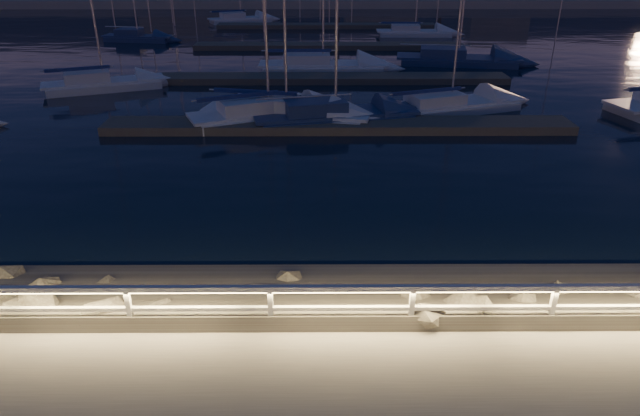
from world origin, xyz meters
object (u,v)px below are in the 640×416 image
(sailboat_f, at_px, (331,115))
(sailboat_k, at_px, (413,32))
(sailboat_e, at_px, (101,83))
(sailboat_g, at_px, (320,65))
(sailboat_n, at_px, (239,19))
(sailboat_h, at_px, (448,104))
(guard_rail, at_px, (362,297))
(sailboat_c, at_px, (282,112))
(sailboat_b, at_px, (265,112))
(sailboat_i, at_px, (136,37))
(sailboat_l, at_px, (455,58))

(sailboat_f, height_order, sailboat_k, sailboat_f)
(sailboat_e, relative_size, sailboat_f, 0.87)
(sailboat_g, relative_size, sailboat_n, 1.24)
(sailboat_e, height_order, sailboat_h, sailboat_h)
(sailboat_k, bearing_deg, sailboat_h, -92.92)
(guard_rail, height_order, sailboat_c, sailboat_c)
(sailboat_h, bearing_deg, guard_rail, -126.91)
(sailboat_b, height_order, sailboat_e, sailboat_b)
(sailboat_b, distance_m, sailboat_g, 11.97)
(guard_rail, bearing_deg, sailboat_c, 98.58)
(sailboat_g, bearing_deg, sailboat_i, 141.05)
(sailboat_f, distance_m, sailboat_l, 17.20)
(sailboat_i, relative_size, sailboat_l, 0.72)
(sailboat_c, height_order, sailboat_h, sailboat_c)
(sailboat_f, relative_size, sailboat_g, 0.93)
(sailboat_f, relative_size, sailboat_i, 1.29)
(sailboat_b, distance_m, sailboat_f, 3.30)
(guard_rail, distance_m, sailboat_f, 17.01)
(sailboat_g, xyz_separation_m, sailboat_h, (6.63, -9.96, -0.05))
(sailboat_h, xyz_separation_m, sailboat_n, (-15.16, 35.01, 0.01))
(sailboat_e, xyz_separation_m, sailboat_l, (22.81, 7.58, -0.00))
(sailboat_b, height_order, sailboat_i, sailboat_b)
(sailboat_h, distance_m, sailboat_k, 25.73)
(sailboat_l, bearing_deg, sailboat_b, -122.88)
(sailboat_g, distance_m, sailboat_i, 20.52)
(sailboat_e, relative_size, sailboat_k, 0.99)
(guard_rail, relative_size, sailboat_g, 3.02)
(sailboat_f, xyz_separation_m, sailboat_l, (9.24, 14.51, -0.02))
(sailboat_b, xyz_separation_m, sailboat_g, (2.77, 11.64, 0.01))
(sailboat_g, xyz_separation_m, sailboat_n, (-8.54, 25.05, -0.04))
(sailboat_b, xyz_separation_m, sailboat_k, (11.52, 27.32, -0.05))
(sailboat_g, bearing_deg, sailboat_h, -56.84)
(guard_rail, height_order, sailboat_l, sailboat_l)
(sailboat_k, height_order, sailboat_n, sailboat_k)
(sailboat_e, bearing_deg, guard_rail, -81.26)
(sailboat_i, bearing_deg, sailboat_e, -71.31)
(sailboat_f, bearing_deg, sailboat_k, 60.90)
(sailboat_i, bearing_deg, sailboat_c, -50.54)
(sailboat_e, relative_size, sailboat_l, 0.81)
(guard_rail, relative_size, sailboat_e, 3.72)
(sailboat_e, distance_m, sailboat_k, 30.16)
(sailboat_b, relative_size, sailboat_g, 0.91)
(sailboat_h, bearing_deg, sailboat_g, 103.85)
(sailboat_k, height_order, sailboat_l, sailboat_l)
(sailboat_l, height_order, sailboat_n, sailboat_l)
(sailboat_k, xyz_separation_m, sailboat_n, (-17.29, 9.37, 0.01))
(sailboat_f, distance_m, sailboat_h, 6.48)
(sailboat_h, relative_size, sailboat_l, 0.88)
(guard_rail, relative_size, sailboat_f, 3.24)
(sailboat_l, bearing_deg, sailboat_e, -152.89)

